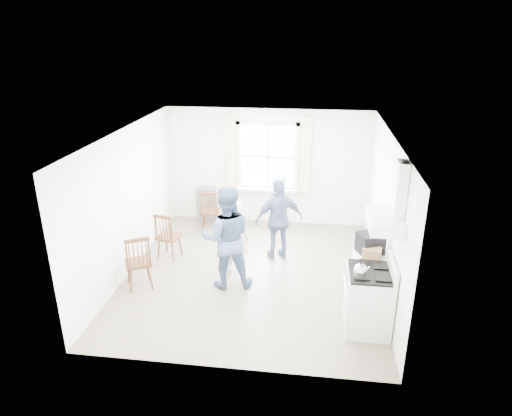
{
  "coord_description": "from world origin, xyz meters",
  "views": [
    {
      "loc": [
        1.02,
        -7.24,
        4.19
      ],
      "look_at": [
        0.04,
        0.2,
        1.22
      ],
      "focal_mm": 32.0,
      "sensor_mm": 36.0,
      "label": 1
    }
  ],
  "objects_px": {
    "person_left": "(235,237)",
    "person_mid": "(227,238)",
    "low_cabinet": "(368,278)",
    "stereo_stack": "(370,243)",
    "windsor_chair_c": "(138,257)",
    "gas_stove": "(368,299)",
    "person_right": "(279,220)",
    "windsor_chair_a": "(209,207)",
    "windsor_chair_b": "(165,232)"
  },
  "relations": [
    {
      "from": "gas_stove",
      "to": "stereo_stack",
      "type": "relative_size",
      "value": 2.39
    },
    {
      "from": "low_cabinet",
      "to": "windsor_chair_c",
      "type": "xyz_separation_m",
      "value": [
        -3.81,
        -0.11,
        0.16
      ]
    },
    {
      "from": "windsor_chair_a",
      "to": "windsor_chair_b",
      "type": "distance_m",
      "value": 1.49
    },
    {
      "from": "stereo_stack",
      "to": "person_mid",
      "type": "xyz_separation_m",
      "value": [
        -2.33,
        0.23,
        -0.16
      ]
    },
    {
      "from": "person_right",
      "to": "windsor_chair_b",
      "type": "bearing_deg",
      "value": -12.6
    },
    {
      "from": "stereo_stack",
      "to": "person_left",
      "type": "xyz_separation_m",
      "value": [
        -2.26,
        0.64,
        -0.34
      ]
    },
    {
      "from": "windsor_chair_a",
      "to": "windsor_chair_c",
      "type": "relative_size",
      "value": 0.93
    },
    {
      "from": "person_right",
      "to": "stereo_stack",
      "type": "bearing_deg",
      "value": 116.31
    },
    {
      "from": "low_cabinet",
      "to": "windsor_chair_a",
      "type": "xyz_separation_m",
      "value": [
        -3.18,
        2.41,
        0.12
      ]
    },
    {
      "from": "windsor_chair_b",
      "to": "person_mid",
      "type": "xyz_separation_m",
      "value": [
        1.34,
        -0.78,
        0.32
      ]
    },
    {
      "from": "person_left",
      "to": "person_mid",
      "type": "relative_size",
      "value": 0.8
    },
    {
      "from": "windsor_chair_b",
      "to": "person_mid",
      "type": "relative_size",
      "value": 0.53
    },
    {
      "from": "low_cabinet",
      "to": "stereo_stack",
      "type": "height_order",
      "value": "stereo_stack"
    },
    {
      "from": "windsor_chair_a",
      "to": "windsor_chair_c",
      "type": "distance_m",
      "value": 2.6
    },
    {
      "from": "windsor_chair_c",
      "to": "person_mid",
      "type": "height_order",
      "value": "person_mid"
    },
    {
      "from": "stereo_stack",
      "to": "windsor_chair_a",
      "type": "bearing_deg",
      "value": 142.69
    },
    {
      "from": "windsor_chair_b",
      "to": "stereo_stack",
      "type": "bearing_deg",
      "value": -15.27
    },
    {
      "from": "stereo_stack",
      "to": "windsor_chair_c",
      "type": "distance_m",
      "value": 3.81
    },
    {
      "from": "windsor_chair_c",
      "to": "person_right",
      "type": "distance_m",
      "value": 2.69
    },
    {
      "from": "gas_stove",
      "to": "person_mid",
      "type": "distance_m",
      "value": 2.51
    },
    {
      "from": "gas_stove",
      "to": "windsor_chair_c",
      "type": "xyz_separation_m",
      "value": [
        -3.74,
        0.59,
        0.13
      ]
    },
    {
      "from": "person_right",
      "to": "windsor_chair_a",
      "type": "bearing_deg",
      "value": -54.99
    },
    {
      "from": "low_cabinet",
      "to": "person_left",
      "type": "relative_size",
      "value": 0.62
    },
    {
      "from": "windsor_chair_a",
      "to": "windsor_chair_c",
      "type": "height_order",
      "value": "windsor_chair_c"
    },
    {
      "from": "windsor_chair_a",
      "to": "person_left",
      "type": "height_order",
      "value": "person_left"
    },
    {
      "from": "windsor_chair_a",
      "to": "person_mid",
      "type": "xyz_separation_m",
      "value": [
        0.82,
        -2.18,
        0.34
      ]
    },
    {
      "from": "windsor_chair_a",
      "to": "person_mid",
      "type": "distance_m",
      "value": 2.35
    },
    {
      "from": "low_cabinet",
      "to": "person_right",
      "type": "xyz_separation_m",
      "value": [
        -1.57,
        1.37,
        0.35
      ]
    },
    {
      "from": "person_right",
      "to": "person_left",
      "type": "bearing_deg",
      "value": 23.01
    },
    {
      "from": "windsor_chair_a",
      "to": "person_left",
      "type": "relative_size",
      "value": 0.65
    },
    {
      "from": "low_cabinet",
      "to": "stereo_stack",
      "type": "bearing_deg",
      "value": 162.57
    },
    {
      "from": "person_left",
      "to": "person_mid",
      "type": "xyz_separation_m",
      "value": [
        -0.07,
        -0.41,
        0.19
      ]
    },
    {
      "from": "person_mid",
      "to": "person_right",
      "type": "distance_m",
      "value": 1.39
    },
    {
      "from": "stereo_stack",
      "to": "windsor_chair_c",
      "type": "xyz_separation_m",
      "value": [
        -3.78,
        -0.12,
        -0.45
      ]
    },
    {
      "from": "stereo_stack",
      "to": "windsor_chair_b",
      "type": "bearing_deg",
      "value": 164.73
    },
    {
      "from": "windsor_chair_a",
      "to": "gas_stove",
      "type": "bearing_deg",
      "value": -45.01
    },
    {
      "from": "low_cabinet",
      "to": "windsor_chair_c",
      "type": "relative_size",
      "value": 0.9
    },
    {
      "from": "stereo_stack",
      "to": "low_cabinet",
      "type": "bearing_deg",
      "value": -17.43
    },
    {
      "from": "gas_stove",
      "to": "low_cabinet",
      "type": "relative_size",
      "value": 1.24
    },
    {
      "from": "gas_stove",
      "to": "windsor_chair_a",
      "type": "relative_size",
      "value": 1.2
    },
    {
      "from": "low_cabinet",
      "to": "person_left",
      "type": "xyz_separation_m",
      "value": [
        -2.28,
        0.65,
        0.27
      ]
    },
    {
      "from": "windsor_chair_b",
      "to": "person_left",
      "type": "height_order",
      "value": "person_left"
    },
    {
      "from": "gas_stove",
      "to": "windsor_chair_a",
      "type": "height_order",
      "value": "gas_stove"
    },
    {
      "from": "stereo_stack",
      "to": "person_mid",
      "type": "height_order",
      "value": "person_mid"
    },
    {
      "from": "gas_stove",
      "to": "person_right",
      "type": "relative_size",
      "value": 0.7
    },
    {
      "from": "windsor_chair_c",
      "to": "person_left",
      "type": "relative_size",
      "value": 0.7
    },
    {
      "from": "low_cabinet",
      "to": "person_right",
      "type": "relative_size",
      "value": 0.56
    },
    {
      "from": "gas_stove",
      "to": "person_mid",
      "type": "height_order",
      "value": "person_mid"
    },
    {
      "from": "windsor_chair_a",
      "to": "windsor_chair_b",
      "type": "relative_size",
      "value": 0.98
    },
    {
      "from": "windsor_chair_a",
      "to": "windsor_chair_c",
      "type": "bearing_deg",
      "value": -104.02
    }
  ]
}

